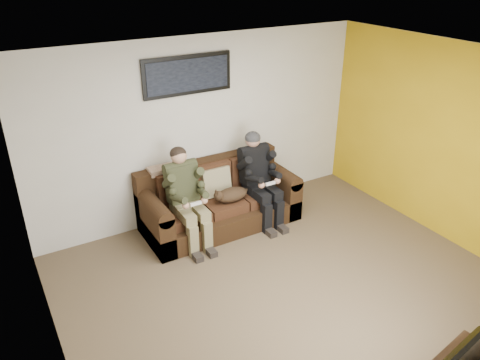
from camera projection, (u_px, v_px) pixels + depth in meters
floor at (294, 292)px, 5.42m from camera, size 5.00×5.00×0.00m
ceiling at (308, 68)px, 4.27m from camera, size 5.00×5.00×0.00m
wall_back at (204, 129)px, 6.59m from camera, size 5.00×0.00×5.00m
wall_left at (47, 267)px, 3.72m from camera, size 0.00×4.50×4.50m
wall_right at (457, 147)px, 5.98m from camera, size 0.00×4.50×4.50m
accent_wall_right at (457, 148)px, 5.97m from camera, size 0.00×4.50×4.50m
sofa at (218, 202)px, 6.68m from camera, size 2.19×0.94×0.89m
throw_pillow at (216, 182)px, 6.58m from camera, size 0.42×0.20×0.41m
throw_blanket at (164, 169)px, 6.35m from camera, size 0.45×0.22×0.08m
person_left at (186, 192)px, 6.11m from camera, size 0.51×0.87×1.29m
person_right at (258, 173)px, 6.62m from camera, size 0.51×0.86×1.30m
cat at (231, 195)px, 6.44m from camera, size 0.66×0.26×0.24m
framed_poster at (188, 75)px, 6.11m from camera, size 1.25×0.05×0.52m
television at (455, 360)px, 3.64m from camera, size 0.96×0.27×0.55m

